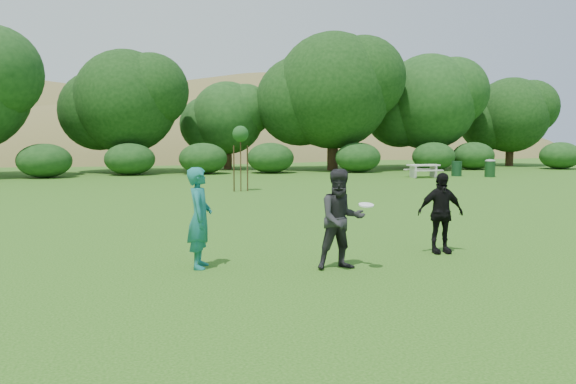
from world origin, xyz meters
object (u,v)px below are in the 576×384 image
at_px(player_teal, 200,218).
at_px(sapling, 240,136).
at_px(player_grey, 341,219).
at_px(trash_can_near, 457,169).
at_px(picnic_table, 423,169).
at_px(player_black, 440,213).
at_px(trash_can_lidded, 490,168).

distance_m(player_teal, sapling, 14.39).
relative_size(player_teal, player_grey, 1.01).
height_order(player_teal, trash_can_near, player_teal).
bearing_deg(player_grey, sapling, 87.79).
xyz_separation_m(player_grey, picnic_table, (12.59, 20.08, -0.39)).
bearing_deg(trash_can_near, picnic_table, -168.01).
height_order(trash_can_near, sapling, sapling).
relative_size(player_black, trash_can_near, 1.84).
distance_m(trash_can_near, trash_can_lidded, 1.90).
bearing_deg(sapling, player_teal, -103.24).
xyz_separation_m(player_black, trash_can_near, (12.65, 19.82, -0.38)).
xyz_separation_m(player_teal, trash_can_lidded, (19.04, 18.68, -0.38)).
bearing_deg(player_teal, trash_can_near, -27.74).
xyz_separation_m(player_black, picnic_table, (10.13, 19.29, -0.31)).
bearing_deg(sapling, trash_can_lidded, 16.77).
xyz_separation_m(trash_can_near, sapling, (-14.27, -5.92, 1.97)).
bearing_deg(player_black, trash_can_near, 62.29).
distance_m(player_black, trash_can_lidded, 23.41).
relative_size(player_black, trash_can_lidded, 1.58).
height_order(player_grey, picnic_table, player_grey).
height_order(trash_can_near, picnic_table, trash_can_near).
relative_size(player_black, sapling, 0.58).
bearing_deg(trash_can_near, player_teal, -131.47).
distance_m(player_teal, trash_can_lidded, 26.68).
bearing_deg(player_grey, player_teal, 163.84).
xyz_separation_m(player_black, trash_can_lidded, (14.14, 18.65, -0.29)).
bearing_deg(picnic_table, sapling, -155.38).
xyz_separation_m(sapling, trash_can_lidded, (15.76, 4.75, -1.88)).
distance_m(player_black, trash_can_near, 23.52).
distance_m(player_grey, player_black, 2.58).
relative_size(player_teal, picnic_table, 1.02).
relative_size(sapling, trash_can_lidded, 2.71).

